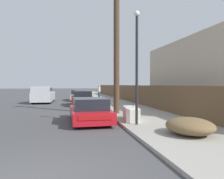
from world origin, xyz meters
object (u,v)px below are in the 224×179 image
Objects in this scene: car_parked_far at (78,95)px; brush_pile at (190,126)px; discarded_fridge at (131,114)px; parked_sports_car_red at (90,111)px; pickup_truck at (43,94)px; car_parked_mid at (83,98)px; pedestrian at (99,91)px; street_lamp at (137,59)px; utility_pole at (117,46)px.

brush_pile is at bearing -77.76° from car_parked_far.
parked_sports_car_red reaches higher than discarded_fridge.
parked_sports_car_red is at bearing 107.29° from pickup_truck.
car_parked_mid is 2.45× the size of pedestrian.
parked_sports_car_red is 13.49m from pickup_truck.
car_parked_far is 0.88× the size of pickup_truck.
pickup_truck reaches higher than brush_pile.
pedestrian is (0.91, 19.43, -2.02)m from street_lamp.
brush_pile is at bearing -73.52° from car_parked_mid.
utility_pole is 4.69× the size of pedestrian.
parked_sports_car_red is 17.92m from pedestrian.
utility_pole is at bearing -72.72° from car_parked_mid.
utility_pole is (1.91, 2.33, 3.80)m from parked_sports_car_red.
parked_sports_car_red is at bearing -87.67° from car_parked_mid.
car_parked_far is 4.80m from pickup_truck.
car_parked_far reaches higher than discarded_fridge.
pedestrian is (2.87, 17.68, 0.47)m from parked_sports_car_red.
discarded_fridge is 0.36× the size of street_lamp.
discarded_fridge is 0.43× the size of parked_sports_car_red.
parked_sports_car_red is 4.85m from utility_pole.
pickup_truck is 3.01× the size of pedestrian.
street_lamp reaches higher than car_parked_far.
car_parked_mid is at bearing 103.63° from utility_pole.
brush_pile is (1.34, -6.34, -3.94)m from utility_pole.
utility_pole is (-0.12, 2.91, 3.91)m from discarded_fridge.
utility_pole is (1.89, -13.58, 3.76)m from car_parked_far.
car_parked_mid is 6.59m from car_parked_far.
car_parked_far is at bearing -148.01° from pedestrian.
pickup_truck is 12.54m from utility_pole.
car_parked_mid reaches higher than brush_pile.
car_parked_far is at bearing 99.21° from brush_pile.
pickup_truck is at bearing 111.27° from street_lamp.
pickup_truck is 15.92m from street_lamp.
discarded_fridge is 2.85m from street_lamp.
parked_sports_car_red is 0.99× the size of car_parked_mid.
parked_sports_car_red is 2.24× the size of brush_pile.
car_parked_far is (0.02, 15.90, 0.04)m from parked_sports_car_red.
car_parked_mid is 2.26× the size of brush_pile.
utility_pole reaches higher than parked_sports_car_red.
pickup_truck is at bearing 118.08° from utility_pole.
pedestrian is (6.63, 4.73, 0.16)m from pickup_truck.
parked_sports_car_red is 15.90m from car_parked_far.
car_parked_mid reaches higher than parked_sports_car_red.
brush_pile is (3.25, -4.01, -0.14)m from parked_sports_car_red.
car_parked_mid is at bearing -107.63° from pedestrian.
pedestrian is at bearing 86.41° from utility_pole.
pickup_truck is 0.64× the size of utility_pole.
pickup_truck is (-3.78, -2.95, 0.27)m from car_parked_far.
car_parked_mid is (0.21, 9.32, 0.07)m from parked_sports_car_red.
discarded_fridge is 0.40× the size of car_parked_far.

